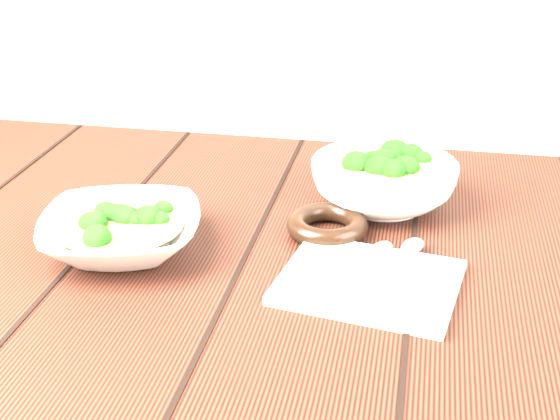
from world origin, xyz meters
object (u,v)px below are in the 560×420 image
trivet (327,225)px  soup_bowl_front (121,231)px  soup_bowl_back (384,182)px  napkin (369,282)px  table (266,332)px

trivet → soup_bowl_front: bearing=-159.2°
trivet → soup_bowl_back: bearing=58.8°
soup_bowl_front → trivet: size_ratio=2.24×
soup_bowl_back → trivet: 0.12m
soup_bowl_back → napkin: bearing=-89.7°
trivet → napkin: bearing=-61.8°
table → trivet: bearing=40.6°
soup_bowl_front → trivet: (0.24, 0.09, -0.01)m
soup_bowl_front → napkin: 0.31m
table → soup_bowl_front: bearing=-169.4°
soup_bowl_front → trivet: soup_bowl_front is taller
table → soup_bowl_back: (0.13, 0.16, 0.15)m
soup_bowl_front → napkin: soup_bowl_front is taller
table → trivet: 0.16m
soup_bowl_front → soup_bowl_back: soup_bowl_back is taller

